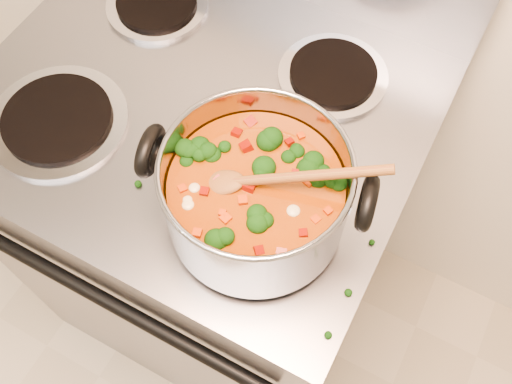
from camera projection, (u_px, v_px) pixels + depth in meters
electric_range at (216, 217)px, 1.35m from camera, size 0.75×0.68×1.08m
stockpot at (256, 194)px, 0.78m from camera, size 0.32×0.26×0.15m
wooden_spoon at (264, 180)px, 0.74m from camera, size 0.24×0.12×0.09m
cooktop_crumbs at (270, 311)px, 0.78m from camera, size 0.36×0.11×0.01m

